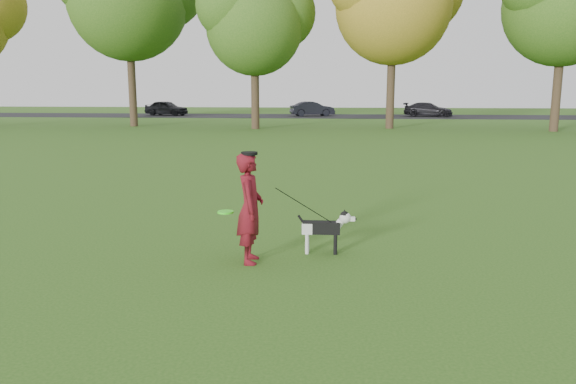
# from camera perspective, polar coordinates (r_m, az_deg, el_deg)

# --- Properties ---
(ground) EXTENTS (120.00, 120.00, 0.00)m
(ground) POSITION_cam_1_polar(r_m,az_deg,el_deg) (8.25, -1.01, -6.95)
(ground) COLOR #285116
(ground) RESTS_ON ground
(road) EXTENTS (120.00, 7.00, 0.02)m
(road) POSITION_cam_1_polar(r_m,az_deg,el_deg) (47.89, 3.97, 7.69)
(road) COLOR black
(road) RESTS_ON ground
(man) EXTENTS (0.42, 0.61, 1.59)m
(man) POSITION_cam_1_polar(r_m,az_deg,el_deg) (8.00, -3.88, -1.65)
(man) COLOR #5A0C17
(man) RESTS_ON ground
(dog) EXTENTS (0.89, 0.18, 0.68)m
(dog) POSITION_cam_1_polar(r_m,az_deg,el_deg) (8.51, 3.88, -3.53)
(dog) COLOR black
(dog) RESTS_ON ground
(car_left) EXTENTS (3.99, 2.40, 1.27)m
(car_left) POSITION_cam_1_polar(r_m,az_deg,el_deg) (50.06, -12.25, 8.34)
(car_left) COLOR black
(car_left) RESTS_ON road
(car_mid) EXTENTS (3.90, 2.34, 1.21)m
(car_mid) POSITION_cam_1_polar(r_m,az_deg,el_deg) (47.90, 2.48, 8.44)
(car_mid) COLOR black
(car_mid) RESTS_ON road
(car_right) EXTENTS (4.26, 2.55, 1.16)m
(car_right) POSITION_cam_1_polar(r_m,az_deg,el_deg) (48.45, 14.05, 8.13)
(car_right) COLOR black
(car_right) RESTS_ON road
(man_held_items) EXTENTS (1.66, 0.68, 1.15)m
(man_held_items) POSITION_cam_1_polar(r_m,az_deg,el_deg) (8.15, 1.78, -1.48)
(man_held_items) COLOR #3CFF20
(man_held_items) RESTS_ON ground
(tree_row) EXTENTS (51.74, 8.86, 12.01)m
(tree_row) POSITION_cam_1_polar(r_m,az_deg,el_deg) (34.31, 1.18, 18.91)
(tree_row) COLOR #38281C
(tree_row) RESTS_ON ground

